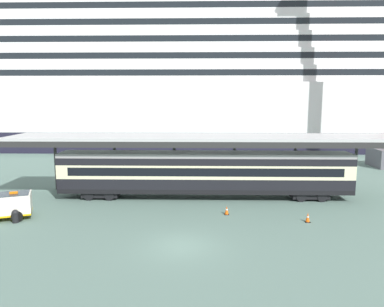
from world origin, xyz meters
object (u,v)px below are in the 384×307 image
object	(u,v)px
cruise_ship	(162,76)
train_carriage	(205,172)
traffic_cone_mid	(227,210)
traffic_cone_near	(308,218)
service_truck	(0,206)
quay_bollard	(15,216)

from	to	relation	value
cruise_ship	train_carriage	size ratio (longest dim) A/B	6.86
cruise_ship	train_carriage	bearing A→B (deg)	-78.98
cruise_ship	traffic_cone_mid	size ratio (longest dim) A/B	251.41
traffic_cone_mid	traffic_cone_near	bearing A→B (deg)	-15.60
train_carriage	traffic_cone_near	world-z (taller)	train_carriage
traffic_cone_near	traffic_cone_mid	size ratio (longest dim) A/B	0.99
service_truck	traffic_cone_mid	world-z (taller)	service_truck
traffic_cone_near	traffic_cone_mid	distance (m)	5.92
train_carriage	cruise_ship	bearing A→B (deg)	101.02
traffic_cone_near	quay_bollard	size ratio (longest dim) A/B	0.72
train_carriage	quay_bollard	bearing A→B (deg)	-152.95
train_carriage	traffic_cone_mid	distance (m)	5.41
service_truck	traffic_cone_near	bearing A→B (deg)	-0.10
cruise_ship	traffic_cone_near	world-z (taller)	cruise_ship
traffic_cone_mid	quay_bollard	bearing A→B (deg)	-171.83
service_truck	traffic_cone_mid	bearing A→B (deg)	5.32
traffic_cone_near	quay_bollard	distance (m)	20.96
train_carriage	quay_bollard	distance (m)	15.38
traffic_cone_near	traffic_cone_mid	world-z (taller)	traffic_cone_mid
cruise_ship	service_truck	distance (m)	49.00
traffic_cone_mid	quay_bollard	size ratio (longest dim) A/B	0.73
train_carriage	traffic_cone_mid	size ratio (longest dim) A/B	36.63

